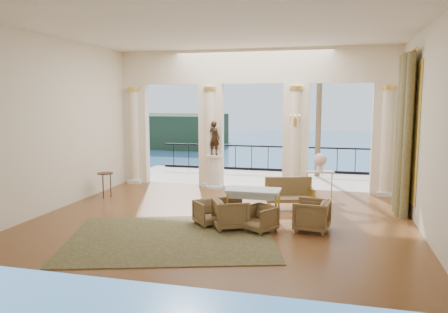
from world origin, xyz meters
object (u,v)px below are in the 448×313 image
(armchair_a, at_px, (210,211))
(game_table, at_px, (253,193))
(armchair_b, at_px, (260,217))
(settee, at_px, (289,193))
(statue, at_px, (214,138))
(armchair_d, at_px, (231,212))
(side_table, at_px, (105,176))
(armchair_c, at_px, (312,214))
(console_table, at_px, (320,175))
(pedestal, at_px, (214,172))

(armchair_a, bearing_deg, game_table, -28.20)
(armchair_b, distance_m, settee, 2.24)
(statue, bearing_deg, armchair_d, 130.39)
(armchair_d, bearing_deg, armchair_a, 46.20)
(side_table, bearing_deg, game_table, -19.87)
(armchair_a, distance_m, armchair_c, 2.32)
(armchair_a, height_order, game_table, game_table)
(armchair_b, bearing_deg, side_table, -170.47)
(console_table, bearing_deg, pedestal, 157.12)
(pedestal, height_order, statue, statue)
(side_table, bearing_deg, settee, -0.28)
(game_table, height_order, statue, statue)
(armchair_d, bearing_deg, settee, -53.42)
(armchair_c, xyz_separation_m, statue, (-3.36, 4.03, 1.27))
(armchair_a, height_order, pedestal, pedestal)
(game_table, bearing_deg, console_table, 67.86)
(armchair_c, distance_m, armchair_d, 1.81)
(armchair_a, xyz_separation_m, game_table, (0.98, 0.26, 0.43))
(armchair_c, distance_m, pedestal, 5.25)
(side_table, bearing_deg, pedestal, 37.96)
(armchair_b, bearing_deg, console_table, 107.13)
(armchair_b, height_order, armchair_c, armchair_c)
(armchair_a, bearing_deg, armchair_c, -40.47)
(armchair_a, xyz_separation_m, side_table, (-3.80, 1.99, 0.32))
(armchair_d, bearing_deg, armchair_c, -107.40)
(armchair_a, relative_size, side_table, 0.86)
(statue, bearing_deg, pedestal, 110.32)
(armchair_a, height_order, settee, settee)
(armchair_b, height_order, statue, statue)
(armchair_d, xyz_separation_m, pedestal, (-1.57, 4.31, 0.15))
(armchair_c, xyz_separation_m, settee, (-0.69, 1.85, 0.03))
(armchair_a, xyz_separation_m, armchair_c, (2.32, 0.10, 0.06))
(armchair_a, bearing_deg, pedestal, 61.05)
(armchair_b, height_order, game_table, game_table)
(armchair_c, bearing_deg, settee, -152.86)
(settee, height_order, game_table, game_table)
(settee, bearing_deg, armchair_d, -133.01)
(armchair_c, relative_size, console_table, 0.87)
(armchair_a, distance_m, side_table, 4.30)
(game_table, relative_size, statue, 1.11)
(pedestal, bearing_deg, settee, -39.20)
(armchair_d, bearing_deg, pedestal, -6.08)
(armchair_d, distance_m, pedestal, 4.59)
(settee, bearing_deg, pedestal, 125.06)
(armchair_a, distance_m, pedestal, 4.27)
(armchair_b, relative_size, side_table, 0.85)
(armchair_c, relative_size, settee, 0.56)
(statue, bearing_deg, settee, 161.12)
(armchair_a, distance_m, armchair_b, 1.24)
(console_table, bearing_deg, game_table, -127.31)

